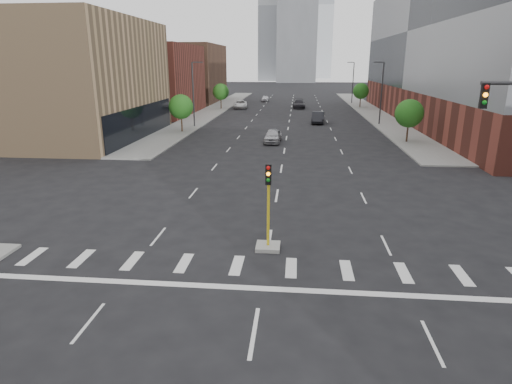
# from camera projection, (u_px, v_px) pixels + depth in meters

# --- Properties ---
(ground) EXTENTS (400.00, 400.00, 0.00)m
(ground) POSITION_uv_depth(u_px,v_px,m) (247.00, 372.00, 12.95)
(ground) COLOR black
(ground) RESTS_ON ground
(sidewalk_left_far) EXTENTS (5.00, 92.00, 0.15)m
(sidewalk_left_far) POSITION_uv_depth(u_px,v_px,m) (215.00, 109.00, 84.78)
(sidewalk_left_far) COLOR gray
(sidewalk_left_far) RESTS_ON ground
(sidewalk_right_far) EXTENTS (5.00, 92.00, 0.15)m
(sidewalk_right_far) POSITION_uv_depth(u_px,v_px,m) (369.00, 111.00, 82.03)
(sidewalk_right_far) COLOR gray
(sidewalk_right_far) RESTS_ON ground
(building_left_mid) EXTENTS (20.00, 24.00, 14.00)m
(building_left_mid) POSITION_uv_depth(u_px,v_px,m) (59.00, 80.00, 51.54)
(building_left_mid) COLOR #A4825C
(building_left_mid) RESTS_ON ground
(building_left_far_a) EXTENTS (20.00, 22.00, 12.00)m
(building_left_far_a) POSITION_uv_depth(u_px,v_px,m) (137.00, 80.00, 76.59)
(building_left_far_a) COLOR brown
(building_left_far_a) RESTS_ON ground
(building_left_far_b) EXTENTS (20.00, 24.00, 13.00)m
(building_left_far_b) POSITION_uv_depth(u_px,v_px,m) (177.00, 73.00, 101.21)
(building_left_far_b) COLOR brown
(building_left_far_b) RESTS_ON ground
(building_right_main) EXTENTS (24.00, 70.00, 22.00)m
(building_right_main) POSITION_uv_depth(u_px,v_px,m) (488.00, 48.00, 64.18)
(building_right_main) COLOR brown
(building_right_main) RESTS_ON ground
(tower_left) EXTENTS (22.00, 22.00, 70.00)m
(tower_left) POSITION_uv_depth(u_px,v_px,m) (282.00, 8.00, 213.03)
(tower_left) COLOR #B2B7BC
(tower_left) RESTS_ON ground
(tower_right) EXTENTS (20.00, 20.00, 80.00)m
(tower_right) POSITION_uv_depth(u_px,v_px,m) (316.00, 7.00, 248.02)
(tower_right) COLOR #B2B7BC
(tower_right) RESTS_ON ground
(tower_mid) EXTENTS (18.00, 18.00, 44.00)m
(tower_mid) POSITION_uv_depth(u_px,v_px,m) (297.00, 33.00, 197.03)
(tower_mid) COLOR slate
(tower_mid) RESTS_ON ground
(median_traffic_signal) EXTENTS (1.20, 1.20, 4.40)m
(median_traffic_signal) POSITION_uv_depth(u_px,v_px,m) (268.00, 231.00, 21.21)
(median_traffic_signal) COLOR #999993
(median_traffic_signal) RESTS_ON ground
(streetlight_right_a) EXTENTS (1.60, 0.22, 9.07)m
(streetlight_right_a) POSITION_uv_depth(u_px,v_px,m) (381.00, 91.00, 62.64)
(streetlight_right_a) COLOR #2D2D30
(streetlight_right_a) RESTS_ON ground
(streetlight_right_b) EXTENTS (1.60, 0.22, 9.07)m
(streetlight_right_b) POSITION_uv_depth(u_px,v_px,m) (353.00, 81.00, 95.97)
(streetlight_right_b) COLOR #2D2D30
(streetlight_right_b) RESTS_ON ground
(streetlight_left) EXTENTS (1.60, 0.22, 9.07)m
(streetlight_left) POSITION_uv_depth(u_px,v_px,m) (194.00, 92.00, 60.35)
(streetlight_left) COLOR #2D2D30
(streetlight_left) RESTS_ON ground
(tree_left_near) EXTENTS (3.20, 3.20, 4.85)m
(tree_left_near) POSITION_uv_depth(u_px,v_px,m) (181.00, 107.00, 56.11)
(tree_left_near) COLOR #382619
(tree_left_near) RESTS_ON ground
(tree_left_far) EXTENTS (3.20, 3.20, 4.85)m
(tree_left_far) POSITION_uv_depth(u_px,v_px,m) (221.00, 92.00, 84.68)
(tree_left_far) COLOR #382619
(tree_left_far) RESTS_ON ground
(tree_right_near) EXTENTS (3.20, 3.20, 4.85)m
(tree_right_near) POSITION_uv_depth(u_px,v_px,m) (409.00, 113.00, 48.77)
(tree_right_near) COLOR #382619
(tree_right_near) RESTS_ON ground
(tree_right_far) EXTENTS (3.20, 3.20, 4.85)m
(tree_right_far) POSITION_uv_depth(u_px,v_px,m) (361.00, 91.00, 86.87)
(tree_right_far) COLOR #382619
(tree_right_far) RESTS_ON ground
(car_near_left) EXTENTS (2.09, 4.67, 1.56)m
(car_near_left) POSITION_uv_depth(u_px,v_px,m) (273.00, 136.00, 49.72)
(car_near_left) COLOR #A5A4A9
(car_near_left) RESTS_ON ground
(car_mid_right) EXTENTS (2.23, 5.36, 1.72)m
(car_mid_right) POSITION_uv_depth(u_px,v_px,m) (318.00, 118.00, 65.63)
(car_mid_right) COLOR black
(car_mid_right) RESTS_ON ground
(car_far_left) EXTENTS (3.36, 6.08, 1.61)m
(car_far_left) POSITION_uv_depth(u_px,v_px,m) (240.00, 104.00, 86.98)
(car_far_left) COLOR white
(car_far_left) RESTS_ON ground
(car_deep_right) EXTENTS (2.59, 5.95, 1.70)m
(car_deep_right) POSITION_uv_depth(u_px,v_px,m) (299.00, 104.00, 87.22)
(car_deep_right) COLOR black
(car_deep_right) RESTS_ON ground
(car_distant) EXTENTS (1.65, 4.09, 1.39)m
(car_distant) POSITION_uv_depth(u_px,v_px,m) (265.00, 99.00, 102.12)
(car_distant) COLOR silver
(car_distant) RESTS_ON ground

